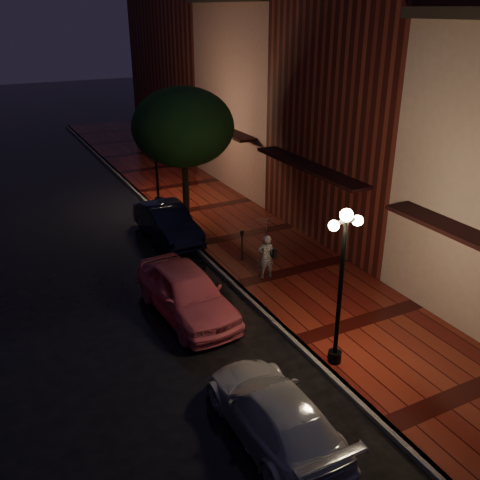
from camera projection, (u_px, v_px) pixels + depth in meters
ground at (237, 288)px, 18.18m from camera, size 120.00×120.00×0.00m
sidewalk at (293, 273)px, 19.09m from camera, size 4.50×60.00×0.15m
curb at (237, 286)px, 18.15m from camera, size 0.25×60.00×0.15m
storefront_mid at (375, 100)px, 20.54m from camera, size 5.00×8.00×11.00m
storefront_far at (270, 98)px, 27.47m from camera, size 5.00×8.00×9.00m
storefront_extra at (195, 70)px, 35.42m from camera, size 5.00×12.00×10.00m
streetlamp_near at (341, 279)px, 13.21m from camera, size 0.96×0.36×4.31m
streetlamp_far at (156, 153)px, 24.62m from camera, size 0.96×0.36×4.31m
street_tree at (183, 129)px, 21.62m from camera, size 4.16×4.16×5.80m
pink_car at (187, 292)px, 16.32m from camera, size 2.12×4.70×1.57m
navy_car at (167, 222)px, 21.83m from camera, size 1.68×4.37×1.42m
silver_car at (275, 413)px, 11.66m from camera, size 1.83×4.43×1.28m
woman_with_umbrella at (267, 239)px, 18.00m from camera, size 0.92×0.94×2.23m
parking_meter at (242, 242)px, 19.53m from camera, size 0.12×0.09×1.22m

